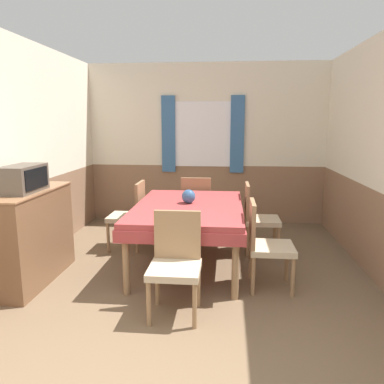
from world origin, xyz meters
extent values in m
cube|color=silver|center=(0.00, 4.55, 1.77)|extent=(4.26, 0.05, 1.65)
cube|color=#89664C|center=(0.00, 4.55, 0.47)|extent=(4.26, 0.05, 0.95)
cube|color=white|center=(-0.05, 4.51, 1.46)|extent=(0.99, 0.01, 1.05)
cube|color=#386699|center=(-0.61, 4.49, 1.46)|extent=(0.22, 0.03, 1.24)
cube|color=#386699|center=(0.51, 4.49, 1.46)|extent=(0.22, 0.03, 1.24)
cube|color=silver|center=(-1.96, 2.26, 1.77)|extent=(0.05, 4.92, 1.65)
cube|color=#89664C|center=(-1.96, 2.26, 0.47)|extent=(0.05, 4.92, 0.95)
cube|color=#89664C|center=(1.96, 2.26, 0.47)|extent=(0.05, 4.92, 0.95)
cube|color=#9E3838|center=(-0.08, 2.52, 0.70)|extent=(1.22, 1.79, 0.06)
cube|color=#9E3838|center=(-0.08, 2.52, 0.61)|extent=(1.25, 1.82, 0.12)
cylinder|color=#93704C|center=(-0.60, 1.71, 0.34)|extent=(0.07, 0.07, 0.67)
cylinder|color=#93704C|center=(0.45, 1.71, 0.34)|extent=(0.07, 0.07, 0.67)
cylinder|color=#93704C|center=(-0.60, 3.34, 0.34)|extent=(0.07, 0.07, 0.67)
cylinder|color=#93704C|center=(0.45, 3.34, 0.34)|extent=(0.07, 0.07, 0.67)
cylinder|color=#93704C|center=(0.11, 1.15, 0.20)|extent=(0.04, 0.04, 0.39)
cylinder|color=#93704C|center=(-0.27, 1.15, 0.20)|extent=(0.04, 0.04, 0.39)
cylinder|color=#93704C|center=(0.11, 1.53, 0.20)|extent=(0.04, 0.04, 0.39)
cylinder|color=#93704C|center=(-0.27, 1.53, 0.20)|extent=(0.04, 0.04, 0.39)
cube|color=tan|center=(-0.08, 1.34, 0.42)|extent=(0.44, 0.44, 0.06)
cube|color=#93704C|center=(-0.08, 1.54, 0.67)|extent=(0.42, 0.04, 0.44)
cylinder|color=#93704C|center=(1.01, 2.18, 0.20)|extent=(0.04, 0.04, 0.39)
cylinder|color=#93704C|center=(1.01, 1.80, 0.20)|extent=(0.04, 0.04, 0.39)
cylinder|color=#93704C|center=(0.63, 2.18, 0.20)|extent=(0.04, 0.04, 0.39)
cylinder|color=#93704C|center=(0.63, 1.80, 0.20)|extent=(0.04, 0.04, 0.39)
cube|color=tan|center=(0.82, 1.99, 0.42)|extent=(0.44, 0.44, 0.06)
cube|color=#93704C|center=(0.62, 1.99, 0.67)|extent=(0.04, 0.42, 0.44)
cylinder|color=#93704C|center=(-0.27, 3.90, 0.20)|extent=(0.04, 0.04, 0.39)
cylinder|color=#93704C|center=(0.11, 3.90, 0.20)|extent=(0.04, 0.04, 0.39)
cylinder|color=#93704C|center=(-0.27, 3.52, 0.20)|extent=(0.04, 0.04, 0.39)
cylinder|color=#93704C|center=(0.11, 3.52, 0.20)|extent=(0.04, 0.04, 0.39)
cube|color=tan|center=(-0.08, 3.71, 0.42)|extent=(0.44, 0.44, 0.06)
cube|color=#93704C|center=(-0.08, 3.51, 0.67)|extent=(0.42, 0.04, 0.44)
cylinder|color=#93704C|center=(1.01, 3.25, 0.20)|extent=(0.04, 0.04, 0.39)
cylinder|color=#93704C|center=(1.01, 2.87, 0.20)|extent=(0.04, 0.04, 0.39)
cylinder|color=#93704C|center=(0.63, 3.25, 0.20)|extent=(0.04, 0.04, 0.39)
cylinder|color=#93704C|center=(0.63, 2.87, 0.20)|extent=(0.04, 0.04, 0.39)
cube|color=tan|center=(0.82, 3.06, 0.42)|extent=(0.44, 0.44, 0.06)
cube|color=#93704C|center=(0.62, 3.06, 0.67)|extent=(0.04, 0.42, 0.44)
cylinder|color=#93704C|center=(-1.16, 2.87, 0.20)|extent=(0.04, 0.04, 0.39)
cylinder|color=#93704C|center=(-1.16, 3.25, 0.20)|extent=(0.04, 0.04, 0.39)
cylinder|color=#93704C|center=(-0.78, 2.87, 0.20)|extent=(0.04, 0.04, 0.39)
cylinder|color=#93704C|center=(-0.78, 3.25, 0.20)|extent=(0.04, 0.04, 0.39)
cube|color=tan|center=(-0.97, 3.06, 0.42)|extent=(0.44, 0.44, 0.06)
cube|color=#93704C|center=(-0.77, 3.06, 0.67)|extent=(0.04, 0.42, 0.44)
cube|color=brown|center=(-1.69, 1.93, 0.49)|extent=(0.44, 1.17, 0.98)
cube|color=#8C5F3F|center=(-1.69, 1.93, 0.97)|extent=(0.46, 1.19, 0.02)
cube|color=#51473D|center=(-1.67, 1.86, 1.11)|extent=(0.28, 0.53, 0.27)
cube|color=black|center=(-1.53, 1.86, 1.12)|extent=(0.01, 0.43, 0.20)
sphere|color=#335684|center=(-0.09, 2.61, 0.81)|extent=(0.16, 0.16, 0.16)
camera|label=1|loc=(0.36, -1.65, 1.68)|focal=35.00mm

